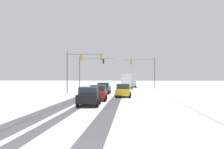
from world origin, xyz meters
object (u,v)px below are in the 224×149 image
Objects in this scene: traffic_signal_far_left at (89,67)px; car_dark_green_lead at (104,88)px; traffic_signal_far_right at (145,67)px; traffic_signal_near_left at (80,63)px; bus_oncoming at (130,79)px; box_truck_delivery at (126,81)px; car_red_third at (98,93)px; car_black_fourth at (89,96)px; car_yellow_cab_second at (123,90)px.

traffic_signal_far_left is 13.16m from car_dark_green_lead.
traffic_signal_near_left is at bearing -129.07° from traffic_signal_far_right.
bus_oncoming is (8.16, 23.20, -2.64)m from traffic_signal_near_left.
traffic_signal_near_left is 16.11m from box_truck_delivery.
traffic_signal_far_left reaches higher than bus_oncoming.
box_truck_delivery is at bearing -95.96° from bus_oncoming.
car_red_third is at bearing -104.16° from traffic_signal_far_right.
car_dark_green_lead and car_red_third have the same top height.
traffic_signal_far_right reaches higher than car_black_fourth.
car_black_fourth is at bearing -92.20° from car_red_third.
traffic_signal_near_left is 0.59× the size of bus_oncoming.
car_yellow_cab_second and car_black_fourth have the same top height.
car_dark_green_lead is at bearing -99.13° from bus_oncoming.
traffic_signal_near_left is 18.46m from car_black_fourth.
car_dark_green_lead is at bearing -114.03° from traffic_signal_far_right.
car_dark_green_lead is at bearing 92.53° from car_red_third.
car_yellow_cab_second is at bearing -62.45° from car_dark_green_lead.
traffic_signal_near_left is 0.87× the size of box_truck_delivery.
traffic_signal_far_right is 32.29m from car_black_fourth.
traffic_signal_far_left reaches higher than car_yellow_cab_second.
car_black_fourth is 0.56× the size of box_truck_delivery.
car_yellow_cab_second is at bearing 59.94° from car_red_third.
traffic_signal_far_left is 1.66× the size of car_red_third.
box_truck_delivery reaches higher than car_dark_green_lead.
traffic_signal_near_left and traffic_signal_far_right have the same top height.
bus_oncoming is (1.00, 31.30, 1.18)m from car_yellow_cab_second.
car_dark_green_lead is (4.08, -2.19, -3.82)m from traffic_signal_near_left.
traffic_signal_near_left is 6.00m from car_dark_green_lead.
box_truck_delivery is (2.86, 31.63, 0.82)m from car_black_fourth.
car_dark_green_lead is 0.99× the size of car_red_third.
traffic_signal_near_left is 24.73m from bus_oncoming.
car_dark_green_lead is 15.34m from car_black_fourth.
traffic_signal_near_left is at bearing 151.71° from car_dark_green_lead.
car_red_third is (4.54, -12.63, -3.82)m from traffic_signal_near_left.
car_yellow_cab_second is 9.84m from car_black_fourth.
traffic_signal_far_left is at bearing 111.92° from car_yellow_cab_second.
box_truck_delivery is (-4.00, 0.29, -2.86)m from traffic_signal_far_right.
car_red_third is 36.03m from bus_oncoming.
traffic_signal_far_left is (-11.24, -4.04, -0.01)m from traffic_signal_far_right.
traffic_signal_far_left reaches higher than car_dark_green_lead.
traffic_signal_far_right is 0.65× the size of bus_oncoming.
car_yellow_cab_second is at bearing -68.08° from traffic_signal_far_left.
traffic_signal_far_right is at bearing 79.53° from car_yellow_cab_second.
bus_oncoming is at bearing 84.04° from box_truck_delivery.
traffic_signal_near_left reaches higher than car_black_fourth.
traffic_signal_far_left is at bearing 90.19° from traffic_signal_near_left.
traffic_signal_far_left is 15.93m from bus_oncoming.
car_yellow_cab_second is (3.08, -5.91, 0.00)m from car_dark_green_lead.
traffic_signal_far_right is 0.97× the size of box_truck_delivery.
traffic_signal_far_left is 0.93× the size of box_truck_delivery.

